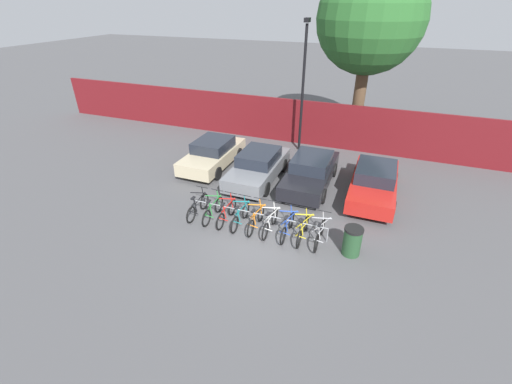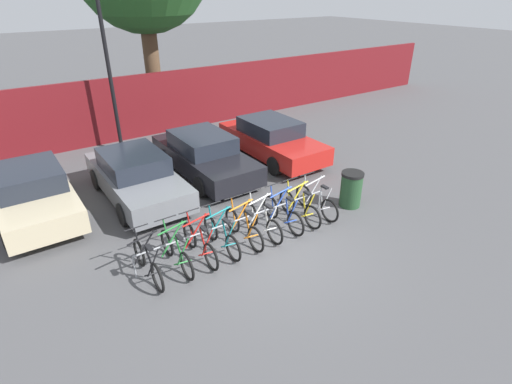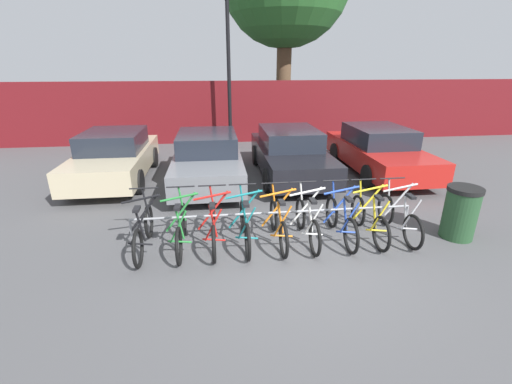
# 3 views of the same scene
# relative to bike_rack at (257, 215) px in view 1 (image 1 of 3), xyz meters

# --- Properties ---
(ground_plane) EXTENTS (120.00, 120.00, 0.00)m
(ground_plane) POSITION_rel_bike_rack_xyz_m (0.41, -0.68, -0.50)
(ground_plane) COLOR #4C4C4F
(hoarding_wall) EXTENTS (36.00, 0.16, 2.52)m
(hoarding_wall) POSITION_rel_bike_rack_xyz_m (0.41, 8.82, 0.76)
(hoarding_wall) COLOR maroon
(hoarding_wall) RESTS_ON ground
(bike_rack) EXTENTS (5.37, 0.04, 0.57)m
(bike_rack) POSITION_rel_bike_rack_xyz_m (0.00, 0.00, 0.00)
(bike_rack) COLOR gray
(bike_rack) RESTS_ON ground
(bicycle_black) EXTENTS (0.68, 1.71, 1.05)m
(bicycle_black) POSITION_rel_bike_rack_xyz_m (-2.41, -0.15, -0.13)
(bicycle_black) COLOR black
(bicycle_black) RESTS_ON ground
(bicycle_green) EXTENTS (0.68, 1.71, 1.05)m
(bicycle_green) POSITION_rel_bike_rack_xyz_m (-1.75, -0.15, -0.13)
(bicycle_green) COLOR black
(bicycle_green) RESTS_ON ground
(bicycle_red) EXTENTS (0.68, 1.71, 1.05)m
(bicycle_red) POSITION_rel_bike_rack_xyz_m (-1.17, -0.15, -0.13)
(bicycle_red) COLOR black
(bicycle_red) RESTS_ON ground
(bicycle_teal) EXTENTS (0.68, 1.71, 1.05)m
(bicycle_teal) POSITION_rel_bike_rack_xyz_m (-0.59, -0.15, -0.13)
(bicycle_teal) COLOR black
(bicycle_teal) RESTS_ON ground
(bicycle_orange) EXTENTS (0.68, 1.71, 1.05)m
(bicycle_orange) POSITION_rel_bike_rack_xyz_m (0.03, -0.15, -0.13)
(bicycle_orange) COLOR black
(bicycle_orange) RESTS_ON ground
(bicycle_white) EXTENTS (0.68, 1.71, 1.05)m
(bicycle_white) POSITION_rel_bike_rack_xyz_m (0.59, -0.15, -0.13)
(bicycle_white) COLOR black
(bicycle_white) RESTS_ON ground
(bicycle_blue) EXTENTS (0.68, 1.71, 1.05)m
(bicycle_blue) POSITION_rel_bike_rack_xyz_m (1.25, -0.15, -0.13)
(bicycle_blue) COLOR black
(bicycle_blue) RESTS_ON ground
(bicycle_yellow) EXTENTS (0.68, 1.71, 1.05)m
(bicycle_yellow) POSITION_rel_bike_rack_xyz_m (1.81, -0.15, -0.13)
(bicycle_yellow) COLOR black
(bicycle_yellow) RESTS_ON ground
(bicycle_silver) EXTENTS (0.68, 1.71, 1.05)m
(bicycle_silver) POSITION_rel_bike_rack_xyz_m (2.41, -0.15, -0.13)
(bicycle_silver) COLOR black
(bicycle_silver) RESTS_ON ground
(car_beige) EXTENTS (1.91, 4.26, 1.40)m
(car_beige) POSITION_rel_bike_rack_xyz_m (-3.95, 4.12, 0.19)
(car_beige) COLOR #C1B28E
(car_beige) RESTS_ON ground
(car_grey) EXTENTS (1.91, 4.45, 1.40)m
(car_grey) POSITION_rel_bike_rack_xyz_m (-1.30, 3.58, 0.19)
(car_grey) COLOR slate
(car_grey) RESTS_ON ground
(car_black) EXTENTS (1.91, 4.57, 1.40)m
(car_black) POSITION_rel_bike_rack_xyz_m (1.12, 3.91, 0.19)
(car_black) COLOR black
(car_black) RESTS_ON ground
(car_red) EXTENTS (1.91, 4.55, 1.40)m
(car_red) POSITION_rel_bike_rack_xyz_m (3.87, 3.90, 0.19)
(car_red) COLOR red
(car_red) RESTS_ON ground
(lamp_post) EXTENTS (0.24, 0.44, 6.69)m
(lamp_post) POSITION_rel_bike_rack_xyz_m (-0.45, 7.83, 3.20)
(lamp_post) COLOR black
(lamp_post) RESTS_ON ground
(trash_bin) EXTENTS (0.63, 0.63, 1.03)m
(trash_bin) POSITION_rel_bike_rack_xyz_m (3.53, -0.36, 0.02)
(trash_bin) COLOR #234728
(trash_bin) RESTS_ON ground
(tree_behind_hoarding) EXTENTS (5.59, 5.59, 9.37)m
(tree_behind_hoarding) POSITION_rel_bike_rack_xyz_m (2.21, 10.62, 6.02)
(tree_behind_hoarding) COLOR brown
(tree_behind_hoarding) RESTS_ON ground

